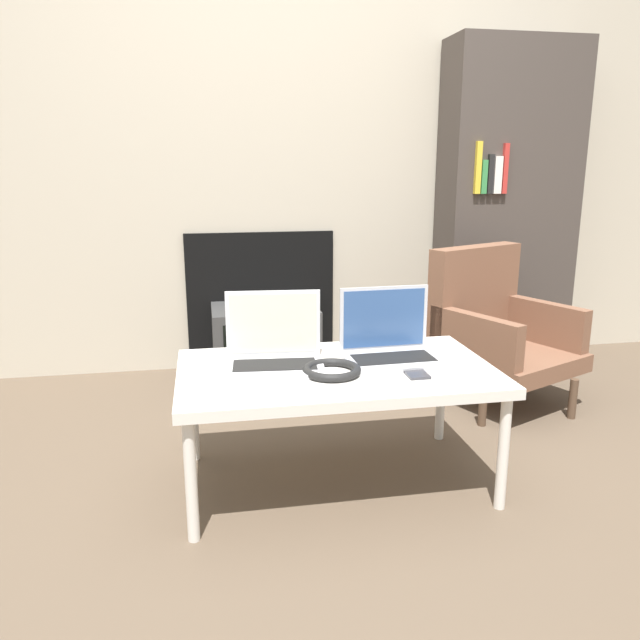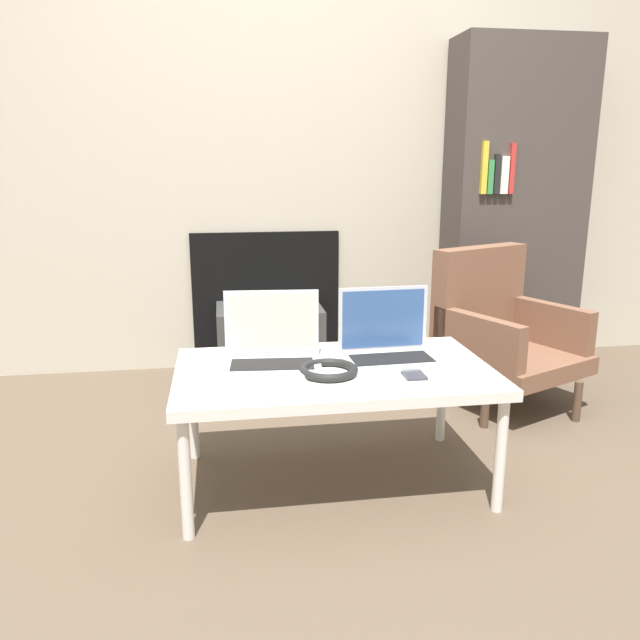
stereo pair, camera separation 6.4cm
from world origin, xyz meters
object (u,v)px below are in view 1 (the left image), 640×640
Objects in this scene: laptop_left at (274,350)px; tv at (265,342)px; headphones at (332,370)px; phone at (414,372)px; armchair at (494,326)px; laptop_right at (390,344)px.

tv is (0.08, 1.11, -0.29)m from laptop_left.
laptop_left reaches higher than headphones.
tv is at bearing 106.02° from phone.
armchair is at bearing 38.01° from headphones.
laptop_left is at bearing 144.29° from headphones.
laptop_right is (0.41, 0.00, 0.00)m from laptop_left.
headphones is 1.27m from tv.
phone is at bearing -80.22° from laptop_right.
armchair is (0.93, 0.72, -0.08)m from headphones.
laptop_left is 0.64× the size of tv.
laptop_right is 2.49× the size of phone.
headphones is (0.17, -0.13, -0.04)m from laptop_left.
laptop_right is 0.47× the size of armchair.
laptop_right reaches higher than phone.
laptop_left is 1.03× the size of laptop_right.
armchair is at bearing 49.44° from phone.
laptop_left is 0.48m from phone.
laptop_right is 1.20m from tv.
laptop_right reaches higher than headphones.
laptop_left reaches higher than phone.
headphones reaches higher than tv.
laptop_left is 1.26m from armchair.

